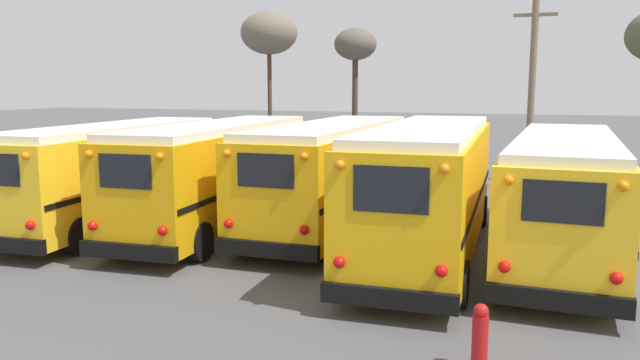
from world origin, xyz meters
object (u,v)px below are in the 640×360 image
(school_bus_2, at_px, (333,171))
(bare_tree_0, at_px, (355,47))
(school_bus_0, at_px, (115,171))
(bare_tree_2, at_px, (269,34))
(fire_hydrant, at_px, (480,337))
(school_bus_1, at_px, (220,171))
(school_bus_3, at_px, (429,185))
(utility_pole, at_px, (532,85))
(school_bus_4, at_px, (564,191))

(school_bus_2, relative_size, bare_tree_0, 1.26)
(school_bus_0, bearing_deg, school_bus_2, 15.84)
(school_bus_2, distance_m, bare_tree_0, 23.65)
(bare_tree_2, distance_m, fire_hydrant, 31.80)
(school_bus_0, distance_m, school_bus_2, 6.63)
(school_bus_1, relative_size, bare_tree_2, 1.15)
(school_bus_3, height_order, bare_tree_0, bare_tree_0)
(school_bus_3, bearing_deg, bare_tree_2, 122.95)
(utility_pole, bearing_deg, school_bus_4, -85.29)
(school_bus_0, relative_size, school_bus_1, 0.94)
(school_bus_1, relative_size, utility_pole, 1.23)
(fire_hydrant, bearing_deg, school_bus_3, 106.29)
(school_bus_3, relative_size, fire_hydrant, 9.83)
(utility_pole, distance_m, bare_tree_0, 15.95)
(school_bus_4, relative_size, fire_hydrant, 10.21)
(school_bus_0, xyz_separation_m, school_bus_1, (3.19, 0.73, 0.03))
(utility_pole, bearing_deg, school_bus_0, -132.01)
(school_bus_3, bearing_deg, bare_tree_0, 110.13)
(school_bus_2, distance_m, school_bus_4, 6.46)
(bare_tree_2, bearing_deg, school_bus_2, -61.22)
(utility_pole, xyz_separation_m, bare_tree_0, (-11.15, 11.15, 2.44))
(school_bus_3, bearing_deg, fire_hydrant, -73.71)
(school_bus_0, distance_m, bare_tree_2, 21.62)
(school_bus_1, relative_size, school_bus_2, 1.01)
(school_bus_4, distance_m, bare_tree_2, 26.42)
(school_bus_1, height_order, bare_tree_2, bare_tree_2)
(school_bus_3, bearing_deg, school_bus_1, 171.19)
(utility_pole, height_order, fire_hydrant, utility_pole)
(fire_hydrant, bearing_deg, school_bus_0, 150.17)
(school_bus_2, distance_m, utility_pole, 12.71)
(bare_tree_2, bearing_deg, school_bus_3, -57.05)
(bare_tree_0, height_order, bare_tree_2, bare_tree_2)
(school_bus_2, distance_m, fire_hydrant, 9.82)
(school_bus_0, relative_size, bare_tree_0, 1.20)
(school_bus_4, bearing_deg, utility_pole, 94.71)
(utility_pole, xyz_separation_m, bare_tree_2, (-15.63, 7.44, 3.13))
(school_bus_2, distance_m, school_bus_3, 3.80)
(school_bus_0, relative_size, fire_hydrant, 9.15)
(utility_pole, bearing_deg, school_bus_1, -124.81)
(school_bus_3, distance_m, utility_pole, 13.71)
(bare_tree_2, bearing_deg, bare_tree_0, 39.59)
(school_bus_0, bearing_deg, fire_hydrant, -29.83)
(bare_tree_2, height_order, fire_hydrant, bare_tree_2)
(utility_pole, relative_size, bare_tree_0, 1.03)
(school_bus_4, distance_m, utility_pole, 12.57)
(school_bus_4, xyz_separation_m, bare_tree_2, (-16.64, 19.70, 5.73))
(school_bus_3, relative_size, bare_tree_2, 1.16)
(school_bus_1, height_order, school_bus_3, school_bus_3)
(school_bus_2, relative_size, bare_tree_2, 1.14)
(school_bus_1, relative_size, school_bus_3, 0.99)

